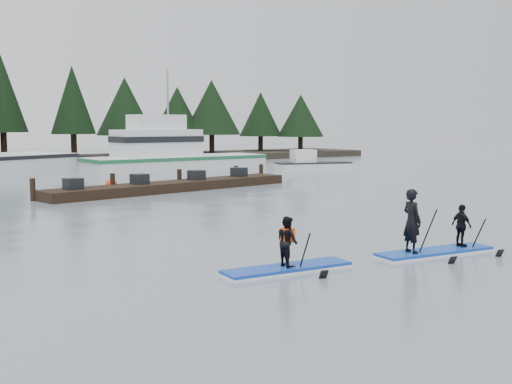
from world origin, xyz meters
TOP-DOWN VIEW (x-y plane):
  - ground at (0.00, 0.00)m, footprint 160.00×160.00m
  - far_shore at (0.00, 42.00)m, footprint 70.00×8.00m
  - treeline at (0.00, 42.00)m, footprint 60.00×4.00m
  - fishing_boat_medium at (8.97, 30.08)m, footprint 13.46×4.32m
  - skiff at (17.17, 24.02)m, footprint 5.57×3.03m
  - floating_dock at (2.64, 17.35)m, footprint 14.05×4.26m
  - buoy_b at (0.61, 20.49)m, footprint 0.61×0.61m
  - paddleboard_solo at (-3.22, -0.03)m, footprint 3.19×1.18m
  - paddleboard_duo at (0.98, -0.64)m, footprint 3.44×1.37m

SIDE VIEW (x-z plane):
  - ground at x=0.00m, z-range 0.00..0.00m
  - treeline at x=0.00m, z-range -4.00..4.00m
  - buoy_b at x=0.61m, z-range -0.31..0.31m
  - floating_dock at x=2.64m, z-range 0.00..0.46m
  - far_shore at x=0.00m, z-range 0.00..0.60m
  - skiff at x=17.17m, z-range 0.00..0.62m
  - paddleboard_solo at x=-3.22m, z-range -0.49..1.28m
  - paddleboard_duo at x=0.98m, z-range -0.56..1.69m
  - fishing_boat_medium at x=8.97m, z-range -3.48..4.61m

